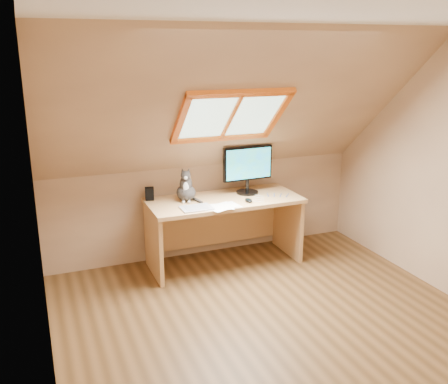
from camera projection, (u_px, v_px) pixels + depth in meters
name	position (u px, v px, depth m)	size (l,w,h in m)	color
ground	(279.00, 329.00, 4.10)	(3.50, 3.50, 0.00)	brown
room_shell	(291.00, 162.00, 3.61)	(3.52, 3.52, 2.41)	tan
desk	(222.00, 217.00, 5.27)	(1.58, 0.69, 0.72)	tan
monitor	(248.00, 167.00, 5.26)	(0.55, 0.23, 0.51)	black
cat	(186.00, 189.00, 5.05)	(0.25, 0.28, 0.36)	#3B3734
desk_speaker	(149.00, 194.00, 5.10)	(0.09, 0.09, 0.13)	black
graphics_tablet	(196.00, 208.00, 4.83)	(0.30, 0.22, 0.01)	#B2B2B7
mouse	(249.00, 200.00, 5.04)	(0.06, 0.11, 0.04)	black
papers	(223.00, 207.00, 4.88)	(0.35, 0.30, 0.01)	white
cables	(270.00, 196.00, 5.21)	(0.51, 0.26, 0.01)	silver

